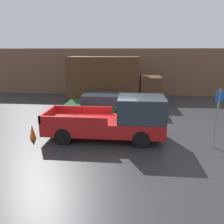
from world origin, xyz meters
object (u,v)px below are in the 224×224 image
(delivery_truck, at_px, (110,79))
(parking_sign, at_px, (217,115))
(car, at_px, (100,105))
(traffic_cone, at_px, (32,132))
(newspaper_box, at_px, (101,89))
(pickup_truck, at_px, (116,119))

(delivery_truck, bearing_deg, parking_sign, -56.78)
(car, bearing_deg, traffic_cone, -122.00)
(newspaper_box, bearing_deg, traffic_cone, -98.93)
(pickup_truck, bearing_deg, parking_sign, -7.14)
(delivery_truck, bearing_deg, pickup_truck, -82.02)
(delivery_truck, distance_m, newspaper_box, 3.41)
(pickup_truck, height_order, traffic_cone, pickup_truck)
(traffic_cone, bearing_deg, car, 58.00)
(car, bearing_deg, parking_sign, -37.59)
(car, distance_m, newspaper_box, 6.81)
(parking_sign, distance_m, traffic_cone, 8.22)
(traffic_cone, bearing_deg, parking_sign, -0.90)
(car, xyz_separation_m, traffic_cone, (-2.59, -4.15, -0.37))
(delivery_truck, xyz_separation_m, parking_sign, (5.30, -8.10, -0.48))
(pickup_truck, relative_size, parking_sign, 2.17)
(parking_sign, bearing_deg, car, 142.41)
(parking_sign, bearing_deg, delivery_truck, 123.22)
(car, bearing_deg, pickup_truck, -70.67)
(delivery_truck, xyz_separation_m, traffic_cone, (-2.85, -7.97, -1.55))
(car, relative_size, traffic_cone, 6.06)
(pickup_truck, xyz_separation_m, traffic_cone, (-3.91, -0.40, -0.60))
(pickup_truck, distance_m, newspaper_box, 10.73)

